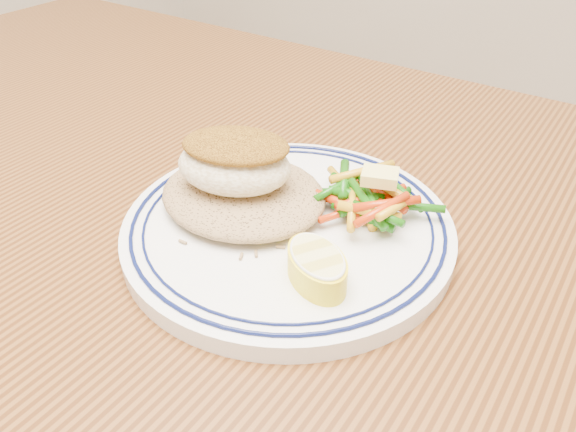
# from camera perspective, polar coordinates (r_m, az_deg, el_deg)

# --- Properties ---
(dining_table) EXTENTS (1.50, 0.90, 0.75)m
(dining_table) POSITION_cam_1_polar(r_m,az_deg,el_deg) (0.50, -4.80, -12.71)
(dining_table) COLOR #48250E
(dining_table) RESTS_ON ground
(plate) EXTENTS (0.26, 0.26, 0.02)m
(plate) POSITION_cam_1_polar(r_m,az_deg,el_deg) (0.45, 0.00, -1.09)
(plate) COLOR white
(plate) RESTS_ON dining_table
(rice_pilaf) EXTENTS (0.14, 0.12, 0.03)m
(rice_pilaf) POSITION_cam_1_polar(r_m,az_deg,el_deg) (0.46, -4.57, 2.53)
(rice_pilaf) COLOR olive
(rice_pilaf) RESTS_ON plate
(fish_fillet) EXTENTS (0.11, 0.09, 0.05)m
(fish_fillet) POSITION_cam_1_polar(r_m,az_deg,el_deg) (0.44, -5.45, 5.62)
(fish_fillet) COLOR white
(fish_fillet) RESTS_ON rice_pilaf
(vegetable_pile) EXTENTS (0.11, 0.10, 0.03)m
(vegetable_pile) POSITION_cam_1_polar(r_m,az_deg,el_deg) (0.45, 8.08, 1.82)
(vegetable_pile) COLOR gold
(vegetable_pile) RESTS_ON plate
(butter_pat) EXTENTS (0.03, 0.03, 0.01)m
(butter_pat) POSITION_cam_1_polar(r_m,az_deg,el_deg) (0.44, 9.32, 3.97)
(butter_pat) COLOR #F3E677
(butter_pat) RESTS_ON vegetable_pile
(lemon_wedge) EXTENTS (0.07, 0.07, 0.02)m
(lemon_wedge) POSITION_cam_1_polar(r_m,az_deg,el_deg) (0.38, 2.95, -5.06)
(lemon_wedge) COLOR yellow
(lemon_wedge) RESTS_ON plate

